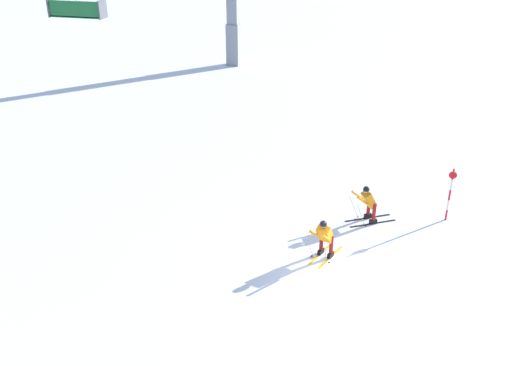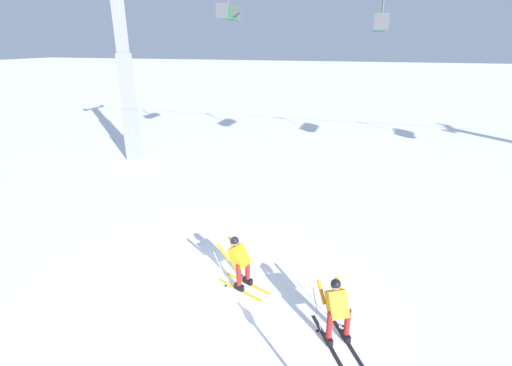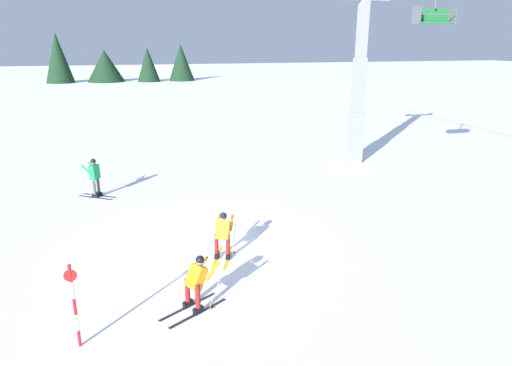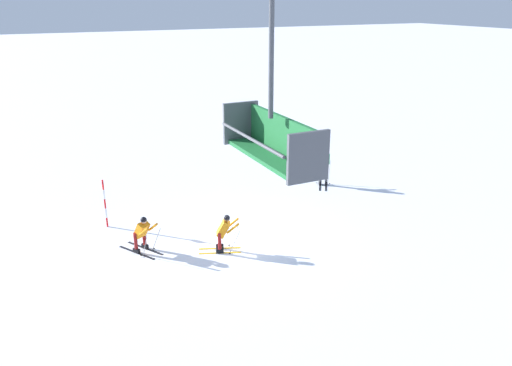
# 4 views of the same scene
# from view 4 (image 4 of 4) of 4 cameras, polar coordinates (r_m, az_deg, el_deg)

# --- Properties ---
(ground_plane) EXTENTS (260.00, 260.00, 0.00)m
(ground_plane) POSITION_cam_4_polar(r_m,az_deg,el_deg) (19.65, -1.78, -6.30)
(ground_plane) COLOR white
(skier_carving_main) EXTENTS (1.64, 1.10, 1.56)m
(skier_carving_main) POSITION_cam_4_polar(r_m,az_deg,el_deg) (18.39, -3.72, -5.44)
(skier_carving_main) COLOR yellow
(skier_carving_main) RESTS_ON ground_plane
(chairlift_seat_second) EXTENTS (0.61, 2.03, 2.37)m
(chairlift_seat_second) POSITION_cam_4_polar(r_m,az_deg,el_deg) (6.89, 2.16, 5.42)
(chairlift_seat_second) COLOR black
(trail_marker_pole) EXTENTS (0.07, 0.28, 2.04)m
(trail_marker_pole) POSITION_cam_4_polar(r_m,az_deg,el_deg) (21.03, -16.86, -2.07)
(trail_marker_pole) COLOR red
(trail_marker_pole) RESTS_ON ground_plane
(skier_distant_uphill) EXTENTS (1.28, 1.66, 1.77)m
(skier_distant_uphill) POSITION_cam_4_polar(r_m,az_deg,el_deg) (24.99, 7.76, 2.00)
(skier_distant_uphill) COLOR black
(skier_distant_uphill) RESTS_ON ground_plane
(skier_distant_downhill) EXTENTS (1.35, 1.81, 1.56)m
(skier_distant_downhill) POSITION_cam_4_polar(r_m,az_deg,el_deg) (18.74, -12.85, -5.44)
(skier_distant_downhill) COLOR black
(skier_distant_downhill) RESTS_ON ground_plane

